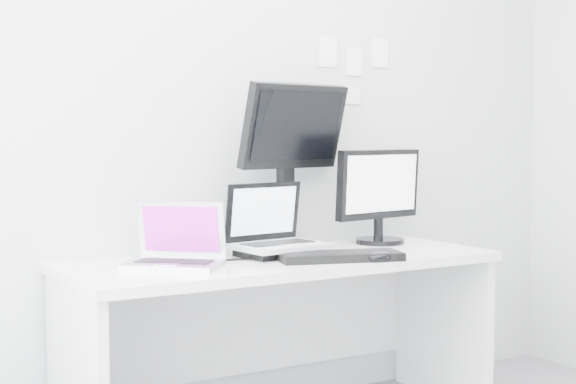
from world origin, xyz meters
name	(u,v)px	position (x,y,z in m)	size (l,w,h in m)	color
back_wall	(242,109)	(0.00, 1.60, 1.35)	(3.60, 3.60, 0.00)	#B3B6B8
desk	(281,344)	(0.00, 1.25, 0.36)	(1.80, 0.70, 0.73)	white
macbook	(173,234)	(-0.50, 1.21, 0.86)	(0.35, 0.26, 0.26)	#ACACB0
speaker	(162,239)	(-0.44, 1.47, 0.81)	(0.08, 0.08, 0.16)	black
dell_laptop	(280,219)	(0.01, 1.28, 0.89)	(0.38, 0.29, 0.31)	silver
rear_monitor	(291,164)	(0.18, 1.47, 1.10)	(0.55, 0.20, 0.75)	black
samsung_monitor	(380,195)	(0.61, 1.39, 0.96)	(0.49, 0.23, 0.45)	black
keyboard	(340,256)	(0.16, 1.05, 0.75)	(0.50, 0.18, 0.03)	black
mouse	(380,257)	(0.28, 0.94, 0.75)	(0.12, 0.08, 0.04)	black
wall_note_0	(328,52)	(0.45, 1.59, 1.62)	(0.10, 0.00, 0.14)	white
wall_note_1	(354,62)	(0.60, 1.59, 1.58)	(0.09, 0.00, 0.13)	white
wall_note_2	(380,53)	(0.75, 1.59, 1.63)	(0.10, 0.00, 0.14)	white
wall_note_3	(350,95)	(0.58, 1.59, 1.42)	(0.11, 0.00, 0.08)	white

